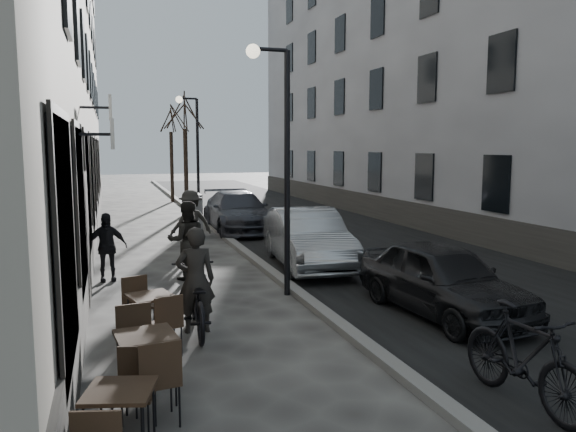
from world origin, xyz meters
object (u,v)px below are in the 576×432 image
tree_near (185,112)px  moped (524,357)px  car_far (238,211)px  car_mid (307,238)px  car_near (442,279)px  bistro_set_b (146,360)px  streetlamp_far (193,145)px  bistro_set_a (121,419)px  pedestrian_near (187,240)px  bistro_set_c (151,314)px  tree_far (171,118)px  bicycle (196,300)px  pedestrian_far (106,247)px  streetlamp_near (279,143)px  pedestrian_mid (191,223)px  utility_cabinet (193,216)px

tree_near → moped: (1.25, -20.70, -4.06)m
tree_near → car_far: 7.14m
car_mid → car_near: bearing=-73.2°
tree_near → car_near: bearing=-82.1°
tree_near → bistro_set_b: tree_near is taller
streetlamp_far → bistro_set_a: 18.05m
bistro_set_a → pedestrian_near: pedestrian_near is taller
bistro_set_a → bistro_set_c: (0.53, 3.39, 0.01)m
bistro_set_c → car_far: (3.93, 11.30, 0.24)m
bistro_set_a → bistro_set_c: bearing=96.5°
tree_far → moped: 27.04m
bistro_set_a → bicycle: 3.98m
streetlamp_far → pedestrian_far: (-3.43, -9.56, -2.36)m
tree_near → streetlamp_far: bearing=-91.4°
moped → streetlamp_near: bearing=99.5°
streetlamp_near → car_far: bearing=82.7°
tree_near → tree_far: (0.00, 6.00, 0.00)m
bistro_set_a → tree_near: bearing=96.1°
pedestrian_far → tree_far: bearing=76.2°
bicycle → pedestrian_near: pedestrian_near is taller
streetlamp_near → pedestrian_mid: 5.44m
bistro_set_a → car_near: car_near is taller
bistro_set_c → pedestrian_far: 4.66m
tree_far → pedestrian_near: 19.40m
tree_far → bistro_set_b: (-3.03, -25.19, -4.15)m
pedestrian_near → car_near: size_ratio=0.46×
utility_cabinet → pedestrian_mid: size_ratio=0.80×
pedestrian_near → pedestrian_far: 1.84m
bistro_set_c → pedestrian_near: size_ratio=0.89×
bistro_set_a → moped: (4.61, -0.15, 0.13)m
tree_near → streetlamp_near: bearing=-90.3°
car_near → car_far: bearing=92.4°
tree_near → pedestrian_far: tree_near is taller
tree_far → bicycle: 23.25m
pedestrian_near → pedestrian_far: size_ratio=1.16×
pedestrian_mid → bistro_set_a: bearing=64.7°
streetlamp_far → pedestrian_mid: (-1.15, -7.17, -2.22)m
streetlamp_near → pedestrian_far: 4.83m
streetlamp_near → streetlamp_far: size_ratio=1.00×
pedestrian_far → car_far: 8.13m
bistro_set_c → car_near: bearing=-16.3°
streetlamp_far → car_mid: bearing=-80.8°
bistro_set_c → utility_cabinet: utility_cabinet is taller
bistro_set_b → pedestrian_far: (-0.47, 6.64, 0.28)m
tree_near → bistro_set_a: bearing=-99.3°
tree_far → utility_cabinet: bearing=-93.1°
streetlamp_far → bicycle: bearing=-98.2°
moped → tree_far: bearing=89.1°
tree_far → bicycle: bearing=-95.2°
streetlamp_near → car_near: streetlamp_near is taller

